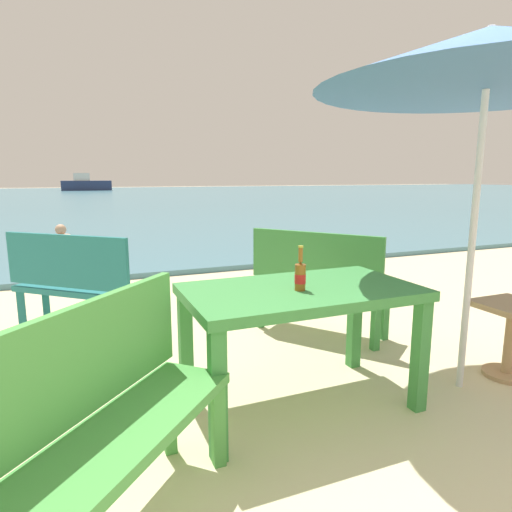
{
  "coord_description": "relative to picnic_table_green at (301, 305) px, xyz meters",
  "views": [
    {
      "loc": [
        -2.17,
        -1.14,
        1.42
      ],
      "look_at": [
        -0.48,
        3.0,
        0.6
      ],
      "focal_mm": 30.64,
      "sensor_mm": 36.0,
      "label": 1
    }
  ],
  "objects": [
    {
      "name": "boat_sailboat",
      "position": [
        -0.26,
        42.78,
        0.02
      ],
      "size": [
        4.48,
        1.22,
        1.63
      ],
      "color": "navy",
      "rests_on": "sea_water"
    },
    {
      "name": "swimmer_person",
      "position": [
        -1.54,
        7.1,
        -0.41
      ],
      "size": [
        0.34,
        0.34,
        0.41
      ],
      "color": "tan",
      "rests_on": "sea_water"
    },
    {
      "name": "side_table_wood",
      "position": [
        1.57,
        -0.22,
        -0.3
      ],
      "size": [
        0.44,
        0.44,
        0.54
      ],
      "color": "tan",
      "rests_on": "ground_plane"
    },
    {
      "name": "picnic_table_green",
      "position": [
        0.0,
        0.0,
        0.0
      ],
      "size": [
        1.4,
        0.8,
        0.76
      ],
      "color": "#3D8C42",
      "rests_on": "ground_plane"
    },
    {
      "name": "bench_teal_center",
      "position": [
        -1.28,
        1.66,
        -0.11
      ],
      "size": [
        1.14,
        1.06,
        0.95
      ],
      "color": "#237275",
      "rests_on": "ground_plane"
    },
    {
      "name": "bench_green_right",
      "position": [
        0.71,
        1.01,
        -0.11
      ],
      "size": [
        1.01,
        1.18,
        0.95
      ],
      "color": "#3D8C42",
      "rests_on": "ground_plane"
    },
    {
      "name": "bench_green_left",
      "position": [
        -1.18,
        -0.63,
        -0.11
      ],
      "size": [
        1.09,
        1.12,
        0.95
      ],
      "color": "#4C9E47",
      "rests_on": "ground_plane"
    },
    {
      "name": "beer_bottle_amber",
      "position": [
        -0.04,
        -0.06,
        0.2
      ],
      "size": [
        0.07,
        0.07,
        0.26
      ],
      "color": "brown",
      "rests_on": "picnic_table_green"
    },
    {
      "name": "patio_umbrella",
      "position": [
        1.13,
        -0.21,
        1.47
      ],
      "size": [
        2.1,
        2.1,
        2.3
      ],
      "color": "silver",
      "rests_on": "ground_plane"
    },
    {
      "name": "sea_water",
      "position": [
        0.95,
        28.88,
        -0.61
      ],
      "size": [
        120.0,
        50.0,
        0.08
      ],
      "primitive_type": "cube",
      "color": "teal",
      "rests_on": "ground_plane"
    }
  ]
}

